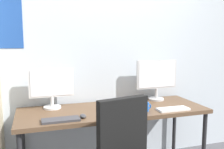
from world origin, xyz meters
TOP-DOWN VIEW (x-y plane):
  - wall_back at (-0.00, 1.02)m, footprint 4.32×0.11m
  - desk at (0.00, 0.60)m, footprint 1.92×0.68m
  - monitor_left at (-0.60, 0.81)m, footprint 0.45×0.18m
  - monitor_right at (0.60, 0.81)m, footprint 0.50×0.18m
  - keyboard_left at (-0.56, 0.37)m, footprint 0.33×0.13m
  - keyboard_right at (0.56, 0.37)m, footprint 0.33×0.13m
  - computer_mouse at (-0.36, 0.40)m, footprint 0.06×0.10m
  - laptop_closed at (0.02, 0.64)m, footprint 0.34×0.25m
  - coffee_mug at (0.28, 0.43)m, footprint 0.11×0.08m

SIDE VIEW (x-z plane):
  - desk at x=0.00m, z-range 0.32..1.06m
  - keyboard_left at x=-0.56m, z-range 0.74..0.76m
  - keyboard_right at x=0.56m, z-range 0.74..0.76m
  - laptop_closed at x=0.02m, z-range 0.74..0.76m
  - computer_mouse at x=-0.36m, z-range 0.74..0.77m
  - coffee_mug at x=0.28m, z-range 0.74..0.83m
  - monitor_left at x=-0.60m, z-range 0.77..1.18m
  - monitor_right at x=0.60m, z-range 0.78..1.25m
  - wall_back at x=0.00m, z-range 0.00..2.60m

